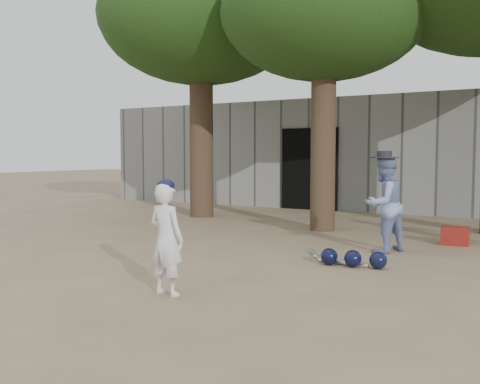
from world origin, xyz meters
The scene contains 7 objects.
ground centered at (0.00, 0.00, 0.00)m, with size 70.00×70.00×0.00m, color #937C5E.
boy_player centered at (0.96, -1.16, 0.59)m, with size 0.43×0.28×1.19m, color white.
spectator_blue centered at (2.26, 2.48, 0.74)m, with size 0.72×0.56×1.47m, color #7D90C1.
red_bag centered at (3.11, 3.73, 0.15)m, with size 0.42×0.32×0.30m, color maroon.
back_building centered at (0.00, 10.33, 1.50)m, with size 16.00×5.24×3.00m.
helmet_row centered at (2.22, 1.19, 0.11)m, with size 0.87×0.31×0.23m.
bat_pile centered at (1.79, 1.43, 0.03)m, with size 1.12×0.74×0.06m.
Camera 1 is at (4.44, -5.59, 1.48)m, focal length 40.00 mm.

